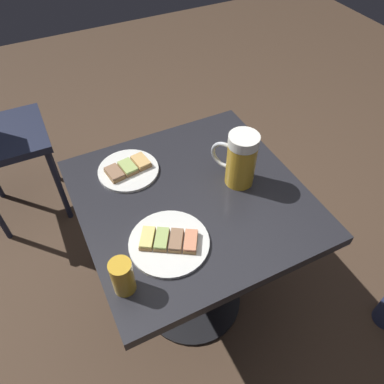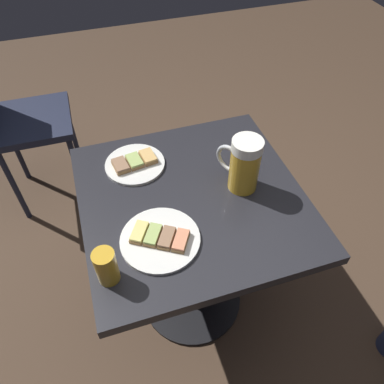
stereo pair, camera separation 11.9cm
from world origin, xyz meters
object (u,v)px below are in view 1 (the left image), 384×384
object	(u,v)px
plate_far	(128,169)
plate_near	(169,242)
beer_mug	(240,159)
beer_glass_small	(123,277)

from	to	relation	value
plate_far	plate_near	bearing A→B (deg)	90.61
beer_mug	beer_glass_small	bearing A→B (deg)	24.13
plate_near	plate_far	distance (m)	0.34
plate_near	plate_far	world-z (taller)	same
beer_mug	beer_glass_small	world-z (taller)	beer_mug
plate_far	beer_glass_small	xyz separation A→B (m)	(0.16, 0.41, 0.05)
plate_far	beer_glass_small	world-z (taller)	beer_glass_small
beer_glass_small	plate_far	bearing A→B (deg)	-110.76
plate_far	beer_mug	distance (m)	0.38
beer_mug	plate_far	bearing A→B (deg)	-32.81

